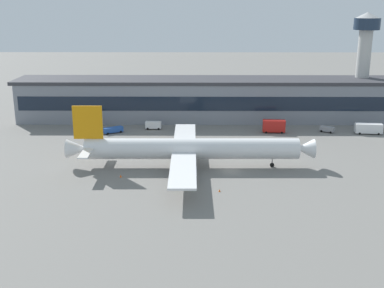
# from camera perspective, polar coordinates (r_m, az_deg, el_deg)

# --- Properties ---
(ground_plane) EXTENTS (600.00, 600.00, 0.00)m
(ground_plane) POSITION_cam_1_polar(r_m,az_deg,el_deg) (124.42, 4.49, -3.14)
(ground_plane) COLOR slate
(terminal_building) EXTENTS (145.06, 17.77, 14.72)m
(terminal_building) POSITION_cam_1_polar(r_m,az_deg,el_deg) (177.24, 3.30, 5.20)
(terminal_building) COLOR gray
(terminal_building) RESTS_ON ground_plane
(airliner) EXTENTS (63.13, 54.26, 16.05)m
(airliner) POSITION_cam_1_polar(r_m,az_deg,el_deg) (125.56, -0.44, -0.55)
(airliner) COLOR white
(airliner) RESTS_ON ground_plane
(control_tower) EXTENTS (9.06, 9.06, 37.45)m
(control_tower) POSITION_cam_1_polar(r_m,az_deg,el_deg) (187.97, 19.28, 9.79)
(control_tower) COLOR #B7B7B2
(control_tower) RESTS_ON ground_plane
(crew_van) EXTENTS (5.27, 2.42, 2.55)m
(crew_van) POSITION_cam_1_polar(r_m,az_deg,el_deg) (164.76, -4.46, 2.23)
(crew_van) COLOR white
(crew_van) RESTS_ON ground_plane
(catering_truck) EXTENTS (7.37, 3.13, 4.15)m
(catering_truck) POSITION_cam_1_polar(r_m,az_deg,el_deg) (161.80, 9.51, 2.10)
(catering_truck) COLOR red
(catering_truck) RESTS_ON ground_plane
(fuel_truck) EXTENTS (8.63, 3.60, 3.35)m
(fuel_truck) POSITION_cam_1_polar(r_m,az_deg,el_deg) (168.08, 19.69, 1.74)
(fuel_truck) COLOR white
(fuel_truck) RESTS_ON ground_plane
(belt_loader) EXTENTS (6.52, 5.01, 1.95)m
(belt_loader) POSITION_cam_1_polar(r_m,az_deg,el_deg) (161.29, -9.15, 1.65)
(belt_loader) COLOR #2651A5
(belt_loader) RESTS_ON ground_plane
(baggage_tug) EXTENTS (3.99, 2.84, 1.85)m
(baggage_tug) POSITION_cam_1_polar(r_m,az_deg,el_deg) (161.76, -1.14, 1.87)
(baggage_tug) COLOR #2651A5
(baggage_tug) RESTS_ON ground_plane
(stair_truck) EXTENTS (5.12, 6.39, 3.55)m
(stair_truck) POSITION_cam_1_polar(r_m,az_deg,el_deg) (165.56, -11.77, 2.19)
(stair_truck) COLOR #2651A5
(stair_truck) RESTS_ON ground_plane
(follow_me_car) EXTENTS (4.73, 3.98, 1.85)m
(follow_me_car) POSITION_cam_1_polar(r_m,az_deg,el_deg) (166.26, 15.38, 1.68)
(follow_me_car) COLOR gray
(follow_me_car) RESTS_ON ground_plane
(traffic_cone_0) EXTENTS (0.47, 0.47, 0.59)m
(traffic_cone_0) POSITION_cam_1_polar(r_m,az_deg,el_deg) (111.06, 3.20, -5.37)
(traffic_cone_0) COLOR #F2590C
(traffic_cone_0) RESTS_ON ground_plane
(traffic_cone_1) EXTENTS (0.52, 0.52, 0.65)m
(traffic_cone_1) POSITION_cam_1_polar(r_m,az_deg,el_deg) (120.92, -8.25, -3.68)
(traffic_cone_1) COLOR #F2590C
(traffic_cone_1) RESTS_ON ground_plane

